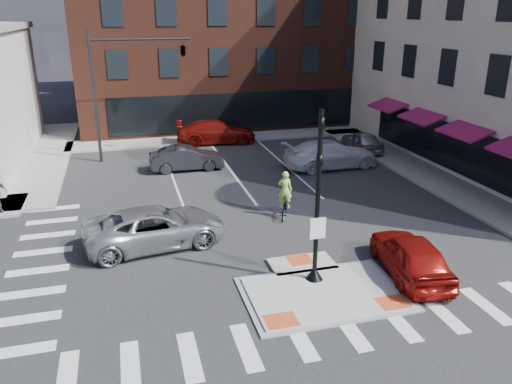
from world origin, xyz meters
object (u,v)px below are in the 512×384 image
object	(u,v)px
red_sedan	(411,255)
bg_car_dark	(186,158)
silver_suv	(155,227)
cyclist	(285,202)
white_pickup	(331,154)
bg_car_silver	(362,141)
bg_car_red	(216,132)

from	to	relation	value
red_sedan	bg_car_dark	distance (m)	15.99
silver_suv	bg_car_dark	distance (m)	10.31
cyclist	white_pickup	bearing A→B (deg)	-102.72
cyclist	red_sedan	bearing A→B (deg)	137.54
bg_car_silver	bg_car_red	distance (m)	10.31
bg_car_dark	bg_car_red	xyz separation A→B (m)	(2.97, 5.95, 0.10)
white_pickup	bg_car_dark	xyz separation A→B (m)	(-8.50, 1.82, -0.11)
bg_car_red	bg_car_dark	bearing A→B (deg)	158.87
cyclist	bg_car_red	bearing A→B (deg)	-63.66
red_sedan	bg_car_dark	xyz separation A→B (m)	(-6.00, 14.82, -0.05)
white_pickup	cyclist	xyz separation A→B (m)	(-5.14, -6.70, -0.09)
silver_suv	bg_car_dark	xyz separation A→B (m)	(2.61, 9.98, -0.07)
white_pickup	bg_car_silver	size ratio (longest dim) A/B	1.36
bg_car_red	cyclist	bearing A→B (deg)	-173.10
cyclist	silver_suv	bearing A→B (deg)	38.60
bg_car_dark	bg_car_silver	xyz separation A→B (m)	(12.00, 0.99, -0.00)
silver_suv	bg_car_red	xyz separation A→B (m)	(5.57, 15.93, 0.03)
silver_suv	red_sedan	size ratio (longest dim) A/B	1.26
red_sedan	bg_car_silver	size ratio (longest dim) A/B	1.07
red_sedan	bg_car_red	world-z (taller)	bg_car_red
bg_car_red	cyclist	xyz separation A→B (m)	(0.39, -14.47, -0.07)
bg_car_silver	cyclist	xyz separation A→B (m)	(-8.64, -9.50, 0.03)
red_sedan	white_pickup	bearing A→B (deg)	-91.70
silver_suv	white_pickup	xyz separation A→B (m)	(11.11, 8.16, 0.04)
silver_suv	cyclist	world-z (taller)	cyclist
bg_car_dark	cyclist	distance (m)	9.15
white_pickup	cyclist	bearing A→B (deg)	139.94
silver_suv	red_sedan	bearing A→B (deg)	-127.54
silver_suv	white_pickup	size ratio (longest dim) A/B	0.99
bg_car_silver	red_sedan	bearing A→B (deg)	73.02
bg_car_red	cyclist	world-z (taller)	cyclist
bg_car_dark	bg_car_red	size ratio (longest dim) A/B	0.77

